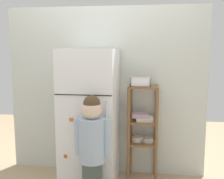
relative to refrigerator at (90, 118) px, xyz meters
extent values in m
cube|color=silver|center=(0.12, 0.35, 0.25)|extent=(2.44, 0.03, 2.05)
cube|color=white|center=(0.00, 0.00, 0.00)|extent=(0.60, 0.64, 1.55)
cube|color=black|center=(0.00, -0.32, 0.32)|extent=(0.59, 0.01, 0.01)
cylinder|color=silver|center=(0.24, -0.34, 0.03)|extent=(0.02, 0.02, 0.47)
cube|color=white|center=(0.02, -0.32, 0.19)|extent=(0.13, 0.01, 0.20)
cube|color=#1B94C8|center=(0.08, -0.32, 0.08)|extent=(0.03, 0.02, 0.03)
cube|color=#DD5D15|center=(0.09, -0.32, -0.38)|extent=(0.03, 0.01, 0.03)
cube|color=#C75515|center=(-0.20, -0.32, -0.34)|extent=(0.03, 0.01, 0.03)
cube|color=red|center=(0.20, -0.32, 0.02)|extent=(0.04, 0.01, 0.04)
cube|color=#43EC19|center=(-0.05, -0.32, -0.22)|extent=(0.03, 0.01, 0.03)
cube|color=#C62F77|center=(0.06, -0.32, 0.11)|extent=(0.03, 0.01, 0.03)
cube|color=orange|center=(-0.13, -0.32, 0.06)|extent=(0.04, 0.02, 0.04)
cylinder|color=#9EB2C6|center=(0.13, -0.45, -0.10)|extent=(0.26, 0.26, 0.43)
sphere|color=#9EB2C6|center=(0.13, -0.38, 0.10)|extent=(0.11, 0.11, 0.11)
sphere|color=beige|center=(0.13, -0.45, 0.20)|extent=(0.20, 0.20, 0.20)
sphere|color=#4C3823|center=(0.13, -0.45, 0.26)|extent=(0.17, 0.17, 0.17)
cylinder|color=#9EB2C6|center=(-0.02, -0.45, -0.07)|extent=(0.07, 0.07, 0.37)
cylinder|color=#9EB2C6|center=(0.27, -0.45, -0.07)|extent=(0.07, 0.07, 0.37)
cylinder|color=brown|center=(0.44, 0.03, -0.21)|extent=(0.04, 0.04, 1.13)
cylinder|color=brown|center=(0.75, 0.03, -0.21)|extent=(0.04, 0.04, 1.13)
cylinder|color=brown|center=(0.44, 0.30, -0.21)|extent=(0.04, 0.04, 1.13)
cylinder|color=brown|center=(0.75, 0.30, -0.21)|extent=(0.04, 0.04, 1.13)
cube|color=brown|center=(0.59, 0.17, 0.34)|extent=(0.33, 0.29, 0.02)
cube|color=brown|center=(0.59, 0.17, -0.06)|extent=(0.33, 0.29, 0.02)
cube|color=brown|center=(0.59, 0.17, -0.32)|extent=(0.33, 0.29, 0.02)
cube|color=silver|center=(0.61, 0.16, -0.03)|extent=(0.20, 0.18, 0.04)
cube|color=#B293A3|center=(0.56, 0.16, 0.01)|extent=(0.20, 0.18, 0.04)
cylinder|color=beige|center=(0.53, 0.17, -0.28)|extent=(0.13, 0.13, 0.06)
cylinder|color=beige|center=(0.65, 0.17, -0.29)|extent=(0.13, 0.13, 0.05)
cube|color=white|center=(0.56, 0.15, 0.36)|extent=(0.22, 0.16, 0.01)
cube|color=white|center=(0.56, 0.07, 0.40)|extent=(0.22, 0.01, 0.10)
cube|color=white|center=(0.56, 0.23, 0.40)|extent=(0.22, 0.01, 0.10)
cube|color=white|center=(0.45, 0.15, 0.40)|extent=(0.01, 0.16, 0.10)
cube|color=white|center=(0.67, 0.15, 0.40)|extent=(0.01, 0.16, 0.10)
sphere|color=#B44825|center=(0.59, 0.13, 0.39)|extent=(0.07, 0.07, 0.07)
sphere|color=orange|center=(0.53, 0.14, 0.39)|extent=(0.07, 0.07, 0.07)
camera|label=1|loc=(0.67, -2.99, 0.78)|focal=44.42mm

